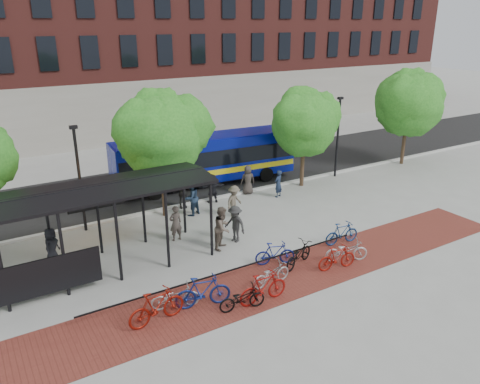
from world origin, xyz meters
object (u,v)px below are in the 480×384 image
tree_d (409,100)px  bike_9 (337,258)px  bike_5 (263,288)px  pedestrian_7 (278,184)px  bus_shelter (75,203)px  pedestrian_3 (234,201)px  bike_3 (203,292)px  pedestrian_0 (52,246)px  bike_8 (298,255)px  bike_4 (242,299)px  lamp_post_right (338,135)px  bike_7 (275,253)px  pedestrian_8 (223,228)px  pedestrian_2 (191,198)px  bike_2 (175,297)px  bike_6 (271,274)px  tree_b (162,131)px  bike_10 (346,251)px  lamp_post_left (79,176)px  bike_11 (342,233)px  tree_c (305,120)px  pedestrian_5 (212,188)px  pedestrian_9 (235,224)px  bike_1 (157,307)px  bus (205,157)px  pedestrian_1 (176,223)px  pedestrian_4 (182,193)px

tree_d → bike_9: bearing=-148.2°
bike_5 → pedestrian_7: bearing=-37.7°
bus_shelter → pedestrian_3: size_ratio=6.37×
bus_shelter → bike_3: bus_shelter is taller
tree_d → pedestrian_0: (-24.10, -2.50, -3.65)m
tree_d → bike_8: bearing=-153.1°
bike_8 → pedestrian_7: size_ratio=1.18×
bike_4 → pedestrian_0: pedestrian_0 is taller
lamp_post_right → bike_7: bearing=-143.4°
lamp_post_right → pedestrian_8: 12.49m
pedestrian_2 → bike_7: bearing=75.0°
bike_2 → bike_6: bearing=-81.2°
tree_b → bike_10: (4.46, -8.62, -3.98)m
bike_9 → pedestrian_3: (-0.74, 6.88, 0.32)m
bike_9 → bike_2: bearing=92.4°
bus_shelter → lamp_post_left: bearing=74.5°
bike_4 → pedestrian_2: 8.90m
bike_11 → lamp_post_right: bearing=-33.6°
tree_c → lamp_post_left: tree_c is taller
pedestrian_5 → pedestrian_9: pedestrian_9 is taller
bike_3 → pedestrian_3: pedestrian_3 is taller
bike_1 → pedestrian_7: size_ratio=1.29×
bus_shelter → pedestrian_2: 7.35m
bus_shelter → bike_8: 9.08m
bike_1 → bike_11: size_ratio=1.18×
bike_9 → pedestrian_0: size_ratio=1.04×
bus → bike_5: (-4.25, -12.59, -1.15)m
bike_7 → pedestrian_1: bearing=52.6°
bike_4 → bike_6: bike_6 is taller
tree_b → lamp_post_right: bearing=1.2°
bike_3 → pedestrian_1: 5.59m
bike_3 → bike_4: (1.07, -0.87, -0.16)m
pedestrian_3 → pedestrian_7: pedestrian_3 is taller
pedestrian_3 → pedestrian_9: pedestrian_9 is taller
bike_3 → pedestrian_9: pedestrian_9 is taller
bike_1 → bike_6: size_ratio=1.20×
pedestrian_1 → bike_4: bearing=84.0°
bike_9 → pedestrian_4: pedestrian_4 is taller
tree_c → pedestrian_2: (-7.88, -0.73, -3.10)m
pedestrian_4 → pedestrian_5: bearing=7.1°
bike_10 → pedestrian_7: pedestrian_7 is taller
bus → bike_2: size_ratio=6.67×
bike_2 → pedestrian_2: 8.43m
bike_8 → pedestrian_8: pedestrian_8 is taller
pedestrian_0 → bus: bearing=-19.0°
bike_2 → bike_6: (3.78, -0.47, 0.00)m
bus → pedestrian_8: 8.82m
lamp_post_left → pedestrian_0: bearing=-126.1°
tree_b → bike_9: (3.65, -8.92, -3.95)m
lamp_post_right → tree_c: bearing=-175.1°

